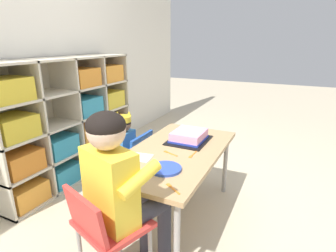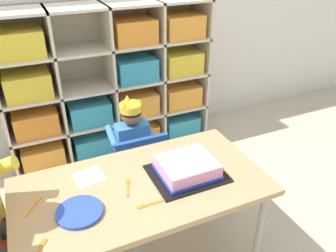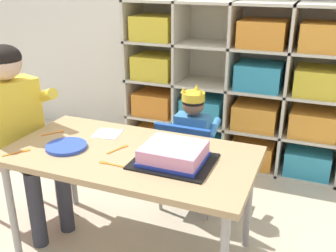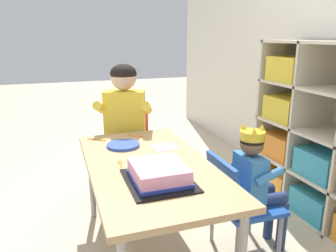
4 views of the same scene
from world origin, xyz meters
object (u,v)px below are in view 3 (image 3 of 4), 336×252
classroom_chair_blue (188,159)px  adult_helper_seated (18,119)px  paper_plate_stack (66,146)px  fork_near_child_seat (111,164)px  child_with_crown (195,132)px  activity_table (130,161)px  classroom_chair_adult_side (13,149)px  birthday_cake_on_tray (174,155)px  fork_by_napkin (54,133)px  fork_at_table_front_edge (18,152)px  fork_beside_plate_stack (119,149)px

classroom_chair_blue → adult_helper_seated: bearing=30.4°
paper_plate_stack → fork_near_child_seat: bearing=-13.9°
child_with_crown → fork_near_child_seat: child_with_crown is taller
classroom_chair_blue → activity_table: bearing=74.4°
adult_helper_seated → fork_near_child_seat: bearing=-84.0°
classroom_chair_adult_side → birthday_cake_on_tray: classroom_chair_adult_side is taller
classroom_chair_adult_side → birthday_cake_on_tray: size_ratio=1.85×
birthday_cake_on_tray → fork_by_napkin: size_ratio=3.29×
child_with_crown → fork_near_child_seat: size_ratio=5.58×
classroom_chair_blue → fork_at_table_front_edge: classroom_chair_blue is taller
child_with_crown → classroom_chair_adult_side: 1.10m
classroom_chair_adult_side → fork_near_child_seat: (0.78, -0.20, 0.15)m
fork_beside_plate_stack → fork_by_napkin: same height
classroom_chair_adult_side → fork_by_napkin: size_ratio=6.07×
activity_table → classroom_chair_adult_side: size_ratio=1.81×
classroom_chair_blue → fork_by_napkin: classroom_chair_blue is taller
birthday_cake_on_tray → adult_helper_seated: bearing=178.5°
adult_helper_seated → birthday_cake_on_tray: (0.94, -0.03, -0.04)m
activity_table → fork_at_table_front_edge: fork_at_table_front_edge is taller
adult_helper_seated → fork_at_table_front_edge: size_ratio=9.03×
classroom_chair_blue → fork_by_napkin: bearing=34.0°
activity_table → fork_by_napkin: size_ratio=11.00×
adult_helper_seated → fork_at_table_front_edge: bearing=-120.5°
classroom_chair_adult_side → child_with_crown: bearing=-40.2°
fork_at_table_front_edge → fork_near_child_seat: size_ratio=0.83×
activity_table → classroom_chair_blue: (0.14, 0.49, -0.19)m
child_with_crown → fork_at_table_front_edge: (-0.65, -0.81, 0.10)m
fork_beside_plate_stack → classroom_chair_adult_side: bearing=-72.8°
classroom_chair_adult_side → fork_near_child_seat: size_ratio=4.82×
classroom_chair_adult_side → fork_near_child_seat: bearing=-84.9°
classroom_chair_adult_side → fork_beside_plate_stack: size_ratio=5.26×
paper_plate_stack → birthday_cake_on_tray: bearing=5.9°
activity_table → adult_helper_seated: adult_helper_seated is taller
classroom_chair_blue → fork_beside_plate_stack: (-0.21, -0.48, 0.24)m
birthday_cake_on_tray → fork_beside_plate_stack: 0.31m
fork_by_napkin → fork_near_child_seat: bearing=100.5°
child_with_crown → fork_beside_plate_stack: (-0.21, -0.59, 0.10)m
activity_table → birthday_cake_on_tray: (0.24, -0.02, 0.09)m
child_with_crown → fork_at_table_front_edge: child_with_crown is taller
child_with_crown → paper_plate_stack: 0.83m
activity_table → fork_at_table_front_edge: (-0.51, -0.21, 0.05)m
activity_table → fork_near_child_seat: size_ratio=8.73×
adult_helper_seated → fork_beside_plate_stack: (0.63, 0.00, -0.07)m
adult_helper_seated → birthday_cake_on_tray: bearing=-72.4°
classroom_chair_adult_side → fork_beside_plate_stack: classroom_chair_adult_side is taller
child_with_crown → adult_helper_seated: (-0.84, -0.60, 0.18)m
classroom_chair_adult_side → birthday_cake_on_tray: (1.04, -0.06, 0.18)m
activity_table → adult_helper_seated: bearing=179.4°
paper_plate_stack → fork_beside_plate_stack: (0.25, 0.09, -0.01)m
classroom_chair_blue → child_with_crown: bearing=-90.0°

